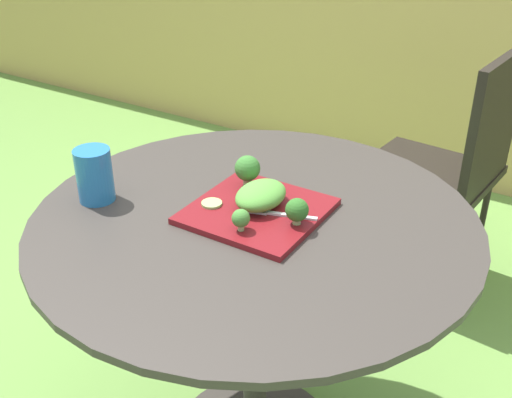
% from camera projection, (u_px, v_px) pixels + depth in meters
% --- Properties ---
extents(bamboo_fence, '(8.00, 0.08, 1.38)m').
position_uv_depth(bamboo_fence, '(477.00, 44.00, 2.79)').
color(bamboo_fence, tan).
rests_on(bamboo_fence, ground_plane).
extents(patio_table, '(0.99, 0.99, 0.74)m').
position_uv_depth(patio_table, '(255.00, 302.00, 1.46)').
color(patio_table, '#38332D').
rests_on(patio_table, ground_plane).
extents(patio_chair, '(0.48, 0.48, 0.90)m').
position_uv_depth(patio_chair, '(454.00, 158.00, 2.11)').
color(patio_chair, black).
rests_on(patio_chair, ground_plane).
extents(salad_plate, '(0.28, 0.28, 0.01)m').
position_uv_depth(salad_plate, '(258.00, 211.00, 1.35)').
color(salad_plate, maroon).
rests_on(salad_plate, patio_table).
extents(drinking_glass, '(0.08, 0.08, 0.12)m').
position_uv_depth(drinking_glass, '(95.00, 178.00, 1.39)').
color(drinking_glass, '#236BA8').
rests_on(drinking_glass, patio_table).
extents(fork, '(0.15, 0.06, 0.00)m').
position_uv_depth(fork, '(275.00, 214.00, 1.33)').
color(fork, silver).
rests_on(fork, salad_plate).
extents(lettuce_mound, '(0.10, 0.14, 0.05)m').
position_uv_depth(lettuce_mound, '(261.00, 195.00, 1.35)').
color(lettuce_mound, '#519338').
rests_on(lettuce_mound, salad_plate).
extents(broccoli_floret_0, '(0.05, 0.05, 0.06)m').
position_uv_depth(broccoli_floret_0, '(297.00, 210.00, 1.28)').
color(broccoli_floret_0, '#99B770').
rests_on(broccoli_floret_0, salad_plate).
extents(broccoli_floret_1, '(0.04, 0.04, 0.05)m').
position_uv_depth(broccoli_floret_1, '(241.00, 219.00, 1.26)').
color(broccoli_floret_1, '#99B770').
rests_on(broccoli_floret_1, salad_plate).
extents(broccoli_floret_2, '(0.06, 0.06, 0.08)m').
position_uv_depth(broccoli_floret_2, '(247.00, 169.00, 1.42)').
color(broccoli_floret_2, '#99B770').
rests_on(broccoli_floret_2, salad_plate).
extents(cucumber_slice_0, '(0.05, 0.05, 0.01)m').
position_uv_depth(cucumber_slice_0, '(212.00, 203.00, 1.36)').
color(cucumber_slice_0, '#8EB766').
rests_on(cucumber_slice_0, salad_plate).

